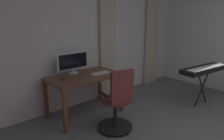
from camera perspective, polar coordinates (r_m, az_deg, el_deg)
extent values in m
cube|color=silver|center=(4.32, -6.11, 8.51)|extent=(5.38, 0.10, 2.62)
cube|color=#BFB99E|center=(5.57, 10.77, 8.37)|extent=(0.44, 0.06, 2.35)
cube|color=#BFB99E|center=(4.49, -1.23, 7.09)|extent=(0.39, 0.06, 2.35)
cube|color=brown|center=(3.73, -7.48, -1.76)|extent=(1.28, 0.75, 0.04)
cube|color=brown|center=(3.96, 2.72, -6.34)|extent=(0.06, 0.06, 0.71)
cube|color=brown|center=(3.31, -12.68, -11.20)|extent=(0.06, 0.06, 0.71)
cube|color=brown|center=(4.44, -3.35, -3.97)|extent=(0.06, 0.06, 0.71)
cube|color=brown|center=(3.87, -17.60, -7.61)|extent=(0.06, 0.06, 0.71)
cylinder|color=black|center=(3.50, 0.86, -15.10)|extent=(0.56, 0.56, 0.02)
sphere|color=black|center=(3.62, 4.48, -14.25)|extent=(0.05, 0.05, 0.05)
sphere|color=black|center=(3.72, -0.03, -13.35)|extent=(0.05, 0.05, 0.05)
sphere|color=black|center=(3.53, -3.45, -15.05)|extent=(0.05, 0.05, 0.05)
sphere|color=black|center=(3.30, -1.01, -17.36)|extent=(0.05, 0.05, 0.05)
sphere|color=black|center=(3.36, 4.30, -16.76)|extent=(0.05, 0.05, 0.05)
cylinder|color=black|center=(3.39, 0.87, -11.95)|extent=(0.06, 0.06, 0.43)
cylinder|color=brown|center=(3.29, 0.89, -8.22)|extent=(0.52, 0.52, 0.05)
cube|color=#5C2828|center=(3.03, 2.84, -4.68)|extent=(0.38, 0.13, 0.50)
cube|color=black|center=(3.15, -2.25, -6.67)|extent=(0.09, 0.24, 0.03)
cube|color=black|center=(3.34, 3.87, -5.41)|extent=(0.09, 0.24, 0.03)
cylinder|color=silver|center=(3.90, -10.42, -0.76)|extent=(0.18, 0.18, 0.01)
cylinder|color=silver|center=(3.89, -10.45, -0.19)|extent=(0.04, 0.04, 0.07)
cube|color=silver|center=(3.85, -10.62, 2.48)|extent=(0.62, 0.03, 0.30)
cube|color=black|center=(3.84, -10.48, 2.44)|extent=(0.57, 0.01, 0.26)
cube|color=#B7BCC1|center=(3.80, -3.15, -0.87)|extent=(0.36, 0.14, 0.02)
ellipsoid|color=#333338|center=(3.57, -13.32, -2.19)|extent=(0.06, 0.10, 0.04)
cylinder|color=black|center=(4.59, 23.34, -4.59)|extent=(0.40, 0.08, 0.71)
cylinder|color=black|center=(4.59, 23.34, -4.59)|extent=(0.40, 0.08, 0.71)
cube|color=black|center=(4.48, 23.86, 0.21)|extent=(1.17, 0.46, 0.09)
cube|color=white|center=(4.44, 24.53, 0.67)|extent=(1.06, 0.30, 0.01)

